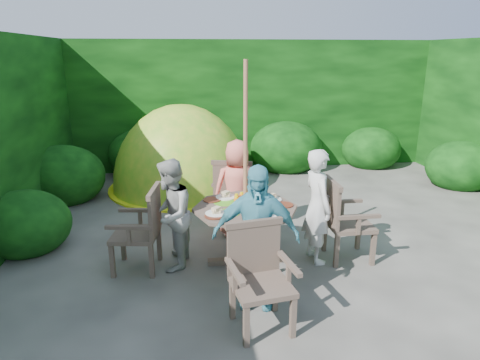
{
  "coord_description": "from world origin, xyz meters",
  "views": [
    {
      "loc": [
        -1.47,
        -4.8,
        2.26
      ],
      "look_at": [
        -0.81,
        -0.12,
        0.85
      ],
      "focal_mm": 32.0,
      "sensor_mm": 36.0,
      "label": 1
    }
  ],
  "objects": [
    {
      "name": "child_left",
      "position": [
        -1.61,
        -0.5,
        0.6
      ],
      "size": [
        0.55,
        0.66,
        1.21
      ],
      "primitive_type": "imported",
      "rotation": [
        0.0,
        0.0,
        -1.75
      ],
      "color": "#A8A8A3",
      "rests_on": "ground"
    },
    {
      "name": "child_right",
      "position": [
        -0.02,
        -0.55,
        0.64
      ],
      "size": [
        0.36,
        0.5,
        1.28
      ],
      "primitive_type": "imported",
      "rotation": [
        0.0,
        0.0,
        1.7
      ],
      "color": "silver",
      "rests_on": "ground"
    },
    {
      "name": "dome_tent",
      "position": [
        -1.47,
        2.38,
        0.0
      ],
      "size": [
        2.86,
        2.86,
        2.88
      ],
      "rotation": [
        0.0,
        0.0,
        -0.24
      ],
      "color": "#66B823",
      "rests_on": "ground"
    },
    {
      "name": "garden_chair_front",
      "position": [
        -0.86,
        -1.63,
        0.46
      ],
      "size": [
        0.58,
        0.54,
        0.86
      ],
      "rotation": [
        0.0,
        0.0,
        0.16
      ],
      "color": "#44362D",
      "rests_on": "ground"
    },
    {
      "name": "garden_chair_back",
      "position": [
        -0.8,
        0.58,
        0.48
      ],
      "size": [
        0.65,
        0.61,
        0.9
      ],
      "rotation": [
        0.0,
        0.0,
        2.85
      ],
      "color": "#44362D",
      "rests_on": "ground"
    },
    {
      "name": "child_front",
      "position": [
        -0.84,
        -1.32,
        0.67
      ],
      "size": [
        0.84,
        0.47,
        1.35
      ],
      "primitive_type": "imported",
      "rotation": [
        0.0,
        0.0,
        -0.19
      ],
      "color": "#4EA4B7",
      "rests_on": "ground"
    },
    {
      "name": "ground",
      "position": [
        0.0,
        0.0,
        0.0
      ],
      "size": [
        60.0,
        60.0,
        0.0
      ],
      "primitive_type": "plane",
      "color": "#423F3B",
      "rests_on": "ground"
    },
    {
      "name": "parasol_pole",
      "position": [
        -0.81,
        -0.52,
        1.1
      ],
      "size": [
        0.05,
        0.05,
        2.2
      ],
      "primitive_type": "cylinder",
      "rotation": [
        0.0,
        0.0,
        -0.03
      ],
      "color": "#915B3A",
      "rests_on": "ground"
    },
    {
      "name": "garden_chair_right",
      "position": [
        0.28,
        -0.56,
        0.48
      ],
      "size": [
        0.49,
        0.55,
        0.9
      ],
      "rotation": [
        0.0,
        0.0,
        1.56
      ],
      "color": "#44362D",
      "rests_on": "ground"
    },
    {
      "name": "child_back",
      "position": [
        -0.79,
        0.28,
        0.62
      ],
      "size": [
        0.61,
        0.4,
        1.24
      ],
      "primitive_type": "imported",
      "rotation": [
        0.0,
        0.0,
        3.14
      ],
      "color": "#F37664",
      "rests_on": "ground"
    },
    {
      "name": "patio_table",
      "position": [
        -0.81,
        -0.52,
        0.56
      ],
      "size": [
        1.18,
        1.18,
        0.8
      ],
      "rotation": [
        0.0,
        0.0,
        -0.03
      ],
      "color": "#44362D",
      "rests_on": "ground"
    },
    {
      "name": "hedge_enclosure",
      "position": [
        0.0,
        1.33,
        1.25
      ],
      "size": [
        9.0,
        9.0,
        2.5
      ],
      "color": "black",
      "rests_on": "ground"
    },
    {
      "name": "garden_chair_left",
      "position": [
        -1.92,
        -0.5,
        0.47
      ],
      "size": [
        0.54,
        0.59,
        0.88
      ],
      "rotation": [
        0.0,
        0.0,
        -1.72
      ],
      "color": "#44362D",
      "rests_on": "ground"
    }
  ]
}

